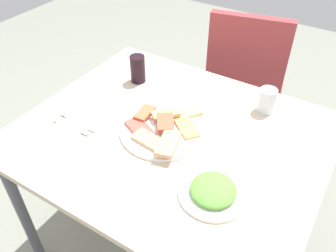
{
  "coord_description": "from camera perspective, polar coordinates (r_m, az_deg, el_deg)",
  "views": [
    {
      "loc": [
        0.51,
        -0.84,
        1.58
      ],
      "look_at": [
        -0.01,
        -0.0,
        0.76
      ],
      "focal_mm": 37.26,
      "sensor_mm": 36.0,
      "label": 1
    }
  ],
  "objects": [
    {
      "name": "pide_platter",
      "position": [
        1.29,
        -0.81,
        -0.49
      ],
      "size": [
        0.32,
        0.35,
        0.05
      ],
      "color": "white",
      "rests_on": "dining_table"
    },
    {
      "name": "drinking_glass",
      "position": [
        1.42,
        15.87,
        4.07
      ],
      "size": [
        0.07,
        0.07,
        0.1
      ],
      "primitive_type": "cylinder",
      "color": "silver",
      "rests_on": "dining_table"
    },
    {
      "name": "fork",
      "position": [
        1.36,
        -15.6,
        -0.18
      ],
      "size": [
        0.17,
        0.02,
        0.0
      ],
      "primitive_type": "cube",
      "rotation": [
        0.0,
        0.0,
        0.03
      ],
      "color": "silver",
      "rests_on": "paper_napkin"
    },
    {
      "name": "ground_plane",
      "position": [
        1.86,
        0.41,
        -18.38
      ],
      "size": [
        6.0,
        6.0,
        0.0
      ],
      "primitive_type": "plane",
      "color": "gray"
    },
    {
      "name": "soda_can",
      "position": [
        1.56,
        -4.97,
        9.29
      ],
      "size": [
        0.08,
        0.08,
        0.12
      ],
      "primitive_type": "cylinder",
      "rotation": [
        0.0,
        0.0,
        4.56
      ],
      "color": "black",
      "rests_on": "dining_table"
    },
    {
      "name": "dining_table",
      "position": [
        1.35,
        0.54,
        -3.57
      ],
      "size": [
        1.1,
        0.93,
        0.73
      ],
      "color": "beige",
      "rests_on": "ground_plane"
    },
    {
      "name": "dining_chair",
      "position": [
        2.01,
        12.51,
        7.75
      ],
      "size": [
        0.5,
        0.5,
        0.94
      ],
      "color": "#9B3537",
      "rests_on": "ground_plane"
    },
    {
      "name": "spoon",
      "position": [
        1.38,
        -14.57,
        0.64
      ],
      "size": [
        0.19,
        0.02,
        0.0
      ],
      "primitive_type": "cube",
      "rotation": [
        0.0,
        0.0,
        -0.06
      ],
      "color": "silver",
      "rests_on": "paper_napkin"
    },
    {
      "name": "paper_napkin",
      "position": [
        1.37,
        -15.06,
        0.1
      ],
      "size": [
        0.14,
        0.14,
        0.0
      ],
      "primitive_type": "cube",
      "rotation": [
        0.0,
        0.0,
        -0.27
      ],
      "color": "white",
      "rests_on": "dining_table"
    },
    {
      "name": "salad_plate_greens",
      "position": [
        1.09,
        7.4,
        -10.43
      ],
      "size": [
        0.22,
        0.22,
        0.04
      ],
      "color": "white",
      "rests_on": "dining_table"
    }
  ]
}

